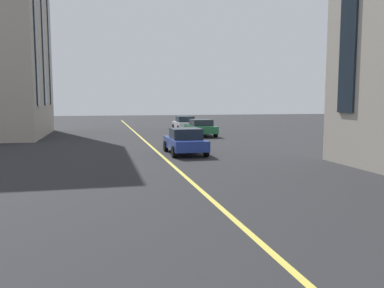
{
  "coord_description": "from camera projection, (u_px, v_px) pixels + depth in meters",
  "views": [
    {
      "loc": [
        0.39,
        3.08,
        2.84
      ],
      "look_at": [
        10.68,
        0.67,
        1.68
      ],
      "focal_mm": 36.67,
      "sensor_mm": 36.0,
      "label": 1
    }
  ],
  "objects": [
    {
      "name": "lane_centre_line",
      "position": [
        163.0,
        157.0,
        19.99
      ],
      "size": [
        80.0,
        0.16,
        0.01
      ],
      "color": "#D8C64C",
      "rests_on": "ground_plane"
    },
    {
      "name": "car_white_parked_a",
      "position": [
        185.0,
        123.0,
        38.09
      ],
      "size": [
        3.9,
        1.89,
        1.4
      ],
      "color": "silver",
      "rests_on": "ground_plane"
    },
    {
      "name": "car_blue_parked_b",
      "position": [
        185.0,
        141.0,
        21.1
      ],
      "size": [
        3.9,
        1.89,
        1.4
      ],
      "color": "navy",
      "rests_on": "ground_plane"
    },
    {
      "name": "car_green_far",
      "position": [
        201.0,
        127.0,
        32.04
      ],
      "size": [
        4.4,
        1.95,
        1.37
      ],
      "color": "#1E6038",
      "rests_on": "ground_plane"
    }
  ]
}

